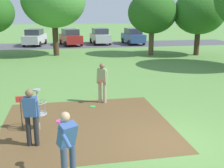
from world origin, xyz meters
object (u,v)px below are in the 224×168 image
at_px(frisbee_mid_grass, 93,106).
at_px(parked_car_center_right, 100,36).
at_px(player_waiting_left, 67,143).
at_px(parked_car_rightmost, 133,36).
at_px(parked_car_center_left, 70,37).
at_px(parked_car_leftmost, 35,37).
at_px(player_foreground_watching, 102,81).
at_px(disc_golf_basket, 36,108).
at_px(tree_mid_right, 199,12).
at_px(tree_near_right, 54,0).
at_px(tree_near_left, 152,13).
at_px(player_throwing, 31,114).

relative_size(frisbee_mid_grass, parked_car_center_right, 0.05).
relative_size(player_waiting_left, parked_car_rightmost, 0.40).
xyz_separation_m(player_waiting_left, parked_car_center_left, (1.09, 26.23, -0.06)).
bearing_deg(parked_car_leftmost, player_foreground_watching, -78.05).
bearing_deg(player_waiting_left, parked_car_center_left, 87.62).
height_order(player_waiting_left, parked_car_center_left, parked_car_center_left).
bearing_deg(disc_golf_basket, tree_mid_right, 47.21).
distance_m(parked_car_center_right, parked_car_rightmost, 3.90).
xyz_separation_m(tree_mid_right, parked_car_rightmost, (-3.37, 9.24, -2.77)).
distance_m(tree_near_right, tree_mid_right, 12.48).
height_order(disc_golf_basket, parked_car_center_left, parked_car_center_left).
height_order(parked_car_center_left, parked_car_center_right, same).
relative_size(parked_car_center_right, parked_car_rightmost, 1.00).
bearing_deg(parked_car_rightmost, player_foreground_watching, -108.28).
bearing_deg(tree_near_left, parked_car_rightmost, 86.07).
height_order(tree_mid_right, parked_car_leftmost, tree_mid_right).
relative_size(player_throwing, parked_car_center_right, 0.40).
xyz_separation_m(parked_car_leftmost, parked_car_rightmost, (11.34, -0.71, 0.00)).
relative_size(tree_near_left, tree_near_right, 0.78).
xyz_separation_m(frisbee_mid_grass, parked_car_leftmost, (-4.05, 21.82, 0.91)).
height_order(player_waiting_left, tree_mid_right, tree_mid_right).
height_order(player_foreground_watching, tree_mid_right, tree_mid_right).
relative_size(tree_mid_right, parked_car_center_left, 1.25).
relative_size(tree_near_left, parked_car_center_left, 1.22).
distance_m(disc_golf_basket, parked_car_center_right, 24.35).
relative_size(tree_mid_right, parked_car_rightmost, 1.30).
relative_size(player_throwing, player_waiting_left, 1.00).
xyz_separation_m(tree_near_right, tree_mid_right, (12.26, -2.12, -0.99)).
relative_size(tree_near_left, tree_mid_right, 0.98).
height_order(player_throwing, player_waiting_left, same).
bearing_deg(parked_car_rightmost, tree_near_left, -93.93).
height_order(disc_golf_basket, player_waiting_left, player_waiting_left).
bearing_deg(tree_near_left, disc_golf_basket, -121.06).
bearing_deg(parked_car_rightmost, parked_car_leftmost, 176.44).
bearing_deg(parked_car_center_left, tree_mid_right, -41.14).
height_order(tree_near_right, parked_car_rightmost, tree_near_right).
relative_size(disc_golf_basket, player_waiting_left, 0.81).
distance_m(parked_car_leftmost, parked_car_center_right, 7.51).
xyz_separation_m(player_throwing, parked_car_center_right, (5.55, 24.85, -0.05)).
bearing_deg(tree_near_left, tree_near_right, 171.13).
height_order(disc_golf_basket, parked_car_center_right, parked_car_center_right).
distance_m(disc_golf_basket, tree_near_left, 17.25).
distance_m(player_foreground_watching, tree_mid_right, 15.54).
distance_m(player_foreground_watching, tree_near_right, 14.18).
xyz_separation_m(parked_car_center_left, parked_car_center_right, (3.50, 0.62, 0.00)).
distance_m(player_waiting_left, tree_near_right, 19.35).
bearing_deg(player_foreground_watching, parked_car_center_left, 91.42).
xyz_separation_m(frisbee_mid_grass, tree_near_left, (6.72, 12.69, 3.64)).
relative_size(tree_mid_right, parked_car_center_right, 1.30).
xyz_separation_m(player_throwing, frisbee_mid_grass, (2.09, 3.00, -0.96)).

